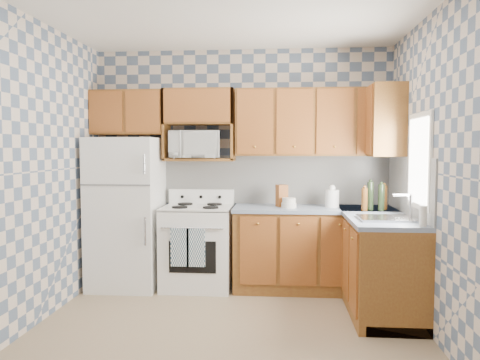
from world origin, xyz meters
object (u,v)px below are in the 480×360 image
object	(u,v)px
stove_body	(198,248)
refrigerator	(127,213)
electric_kettle	(332,199)
microwave	(195,145)

from	to	relation	value
stove_body	refrigerator	bearing A→B (deg)	-178.22
refrigerator	stove_body	size ratio (longest dim) A/B	1.87
electric_kettle	refrigerator	bearing A→B (deg)	-178.51
microwave	electric_kettle	xyz separation A→B (m)	(1.54, -0.12, -0.59)
electric_kettle	microwave	bearing A→B (deg)	175.56
stove_body	microwave	distance (m)	1.17
refrigerator	stove_body	distance (m)	0.89
stove_body	microwave	size ratio (longest dim) A/B	1.60
stove_body	electric_kettle	bearing A→B (deg)	1.33
microwave	refrigerator	bearing A→B (deg)	-173.49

